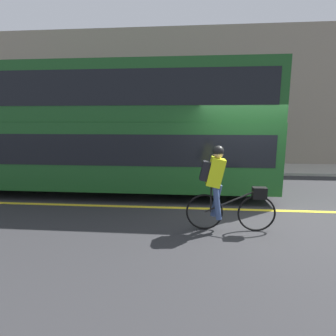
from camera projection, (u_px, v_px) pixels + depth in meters
ground_plane at (252, 213)px, 6.15m from camera, size 80.00×80.00×0.00m
road_center_line at (250, 210)px, 6.34m from camera, size 50.00×0.14×0.01m
sidewalk_curb at (223, 168)px, 11.67m from camera, size 60.00×2.44×0.11m
building_facade at (222, 98)px, 12.46m from camera, size 60.00×0.30×6.40m
bus at (90, 125)px, 7.75m from camera, size 10.47×2.51×3.61m
cyclist_on_bike at (222, 186)px, 5.02m from camera, size 1.73×0.32×1.67m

